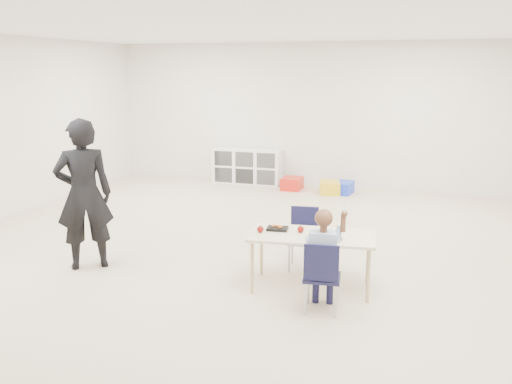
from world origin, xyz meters
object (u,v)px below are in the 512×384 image
(chair_near, at_px, (322,276))
(adult, at_px, (84,194))
(table, at_px, (311,261))
(child, at_px, (323,255))
(cubby_shelf, at_px, (247,166))

(chair_near, xyz_separation_m, adult, (-2.84, 0.36, 0.52))
(adult, bearing_deg, table, 146.27)
(child, height_order, cubby_shelf, child)
(cubby_shelf, bearing_deg, child, -64.90)
(table, distance_m, chair_near, 0.57)
(chair_near, height_order, child, child)
(chair_near, relative_size, cubby_shelf, 0.51)
(chair_near, xyz_separation_m, cubby_shelf, (-2.58, 5.50, -0.01))
(child, bearing_deg, cubby_shelf, 108.70)
(adult, bearing_deg, cubby_shelf, -130.33)
(table, height_order, adult, adult)
(cubby_shelf, relative_size, adult, 0.80)
(table, bearing_deg, child, -74.58)
(chair_near, bearing_deg, table, 105.42)
(cubby_shelf, bearing_deg, adult, -92.93)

